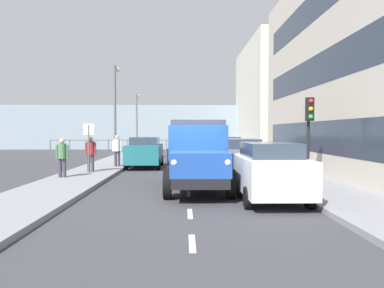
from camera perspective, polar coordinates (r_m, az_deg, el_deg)
ground_plane at (r=20.49m, az=-0.83°, el=-3.76°), size 80.00×80.00×0.00m
sidewalk_left at (r=21.02m, az=11.73°, el=-3.45°), size 2.50×36.99×0.15m
sidewalk_right at (r=20.95m, az=-13.44°, el=-3.48°), size 2.50×36.99×0.15m
road_centreline_markings at (r=20.15m, az=-0.83°, el=-3.85°), size 0.12×33.31×0.01m
building_far_block at (r=36.99m, az=14.90°, el=6.76°), size 8.52×13.59×10.33m
sea_horizon at (r=41.88m, az=-1.05°, el=2.61°), size 80.00×0.80×5.00m
seawall_railing at (r=38.30m, az=-1.03°, el=0.30°), size 28.08×0.08×1.20m
truck_vintage_blue at (r=12.44m, az=0.88°, el=-2.05°), size 2.17×5.64×2.43m
car_white_kerbside_near at (r=11.19m, az=11.75°, el=-4.01°), size 1.82×4.07×1.72m
car_grey_kerbside_1 at (r=16.68m, az=7.41°, el=-2.01°), size 1.87×4.32×1.72m
car_maroon_kerbside_2 at (r=22.14m, az=5.26°, el=-1.02°), size 1.77×4.32×1.72m
car_navy_kerbside_3 at (r=27.63m, az=3.96°, el=-0.42°), size 1.78×3.84×1.72m
car_teal_oppositeside_0 at (r=20.93m, az=-7.33°, el=-1.20°), size 1.92×3.99×1.72m
pedestrian_by_lamp at (r=16.08m, az=-19.49°, el=-1.56°), size 0.53×0.34×1.61m
pedestrian_in_dark_coat at (r=17.98m, az=-15.45°, el=-1.07°), size 0.53×0.34×1.65m
pedestrian_near_railing at (r=20.33m, az=-11.54°, el=-0.61°), size 0.53×0.34×1.69m
traffic_light_near at (r=14.89m, az=17.73°, el=3.50°), size 0.28×0.41×3.20m
lamp_post_promenade at (r=24.69m, az=-11.79°, el=6.16°), size 0.32×1.14×6.20m
lamp_post_far at (r=35.97m, az=-8.54°, el=4.31°), size 0.32×1.14×5.55m
street_sign at (r=17.50m, az=-15.70°, el=0.70°), size 0.50×0.07×2.25m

